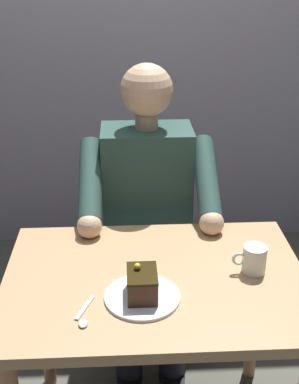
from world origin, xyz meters
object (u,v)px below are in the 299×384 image
(cake_slice, at_px, (142,284))
(seated_person, at_px, (148,216))
(dessert_spoon, at_px, (84,316))
(dining_table, at_px, (155,302))
(coffee_cup, at_px, (254,259))
(chair, at_px, (146,228))

(cake_slice, bearing_deg, seated_person, -94.46)
(seated_person, bearing_deg, dessert_spoon, 72.43)
(dining_table, height_order, coffee_cup, coffee_cup)
(dessert_spoon, bearing_deg, chair, -104.15)
(seated_person, distance_m, dessert_spoon, 0.71)
(chair, bearing_deg, cake_slice, 86.54)
(chair, xyz_separation_m, seated_person, (0.00, 0.17, 0.15))
(coffee_cup, xyz_separation_m, dessert_spoon, (0.53, 0.20, -0.04))
(chair, xyz_separation_m, dessert_spoon, (0.21, 0.85, 0.20))
(dining_table, height_order, cake_slice, cake_slice)
(seated_person, height_order, coffee_cup, seated_person)
(dining_table, distance_m, cake_slice, 0.19)
(dining_table, bearing_deg, cake_slice, 66.06)
(chair, height_order, dessert_spoon, chair)
(dining_table, xyz_separation_m, coffee_cup, (-0.31, -0.01, 0.15))
(dining_table, distance_m, chair, 0.67)
(cake_slice, bearing_deg, dessert_spoon, 25.21)
(seated_person, bearing_deg, coffee_cup, 123.11)
(cake_slice, bearing_deg, coffee_cup, -161.94)
(chair, bearing_deg, seated_person, 90.00)
(seated_person, bearing_deg, dining_table, 90.00)
(dining_table, relative_size, dessert_spoon, 6.79)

